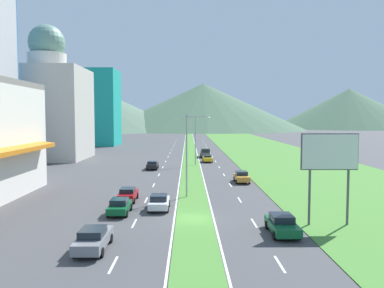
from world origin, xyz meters
The scene contains 52 objects.
ground_plane centered at (0.00, 0.00, 0.00)m, with size 600.00×600.00×0.00m, color #424244.
grass_median centered at (0.00, 60.00, 0.03)m, with size 3.20×240.00×0.06m, color #477F33.
grass_verge_right centered at (20.60, 60.00, 0.03)m, with size 24.00×240.00×0.06m, color #477F33.
lane_dash_left_1 centered at (-5.10, -10.67, 0.01)m, with size 0.16×2.80×0.01m, color silver.
lane_dash_left_2 centered at (-5.10, -1.34, 0.01)m, with size 0.16×2.80×0.01m, color silver.
lane_dash_left_3 centered at (-5.10, 8.00, 0.01)m, with size 0.16×2.80×0.01m, color silver.
lane_dash_left_4 centered at (-5.10, 17.33, 0.01)m, with size 0.16×2.80×0.01m, color silver.
lane_dash_left_5 centered at (-5.10, 26.66, 0.01)m, with size 0.16×2.80×0.01m, color silver.
lane_dash_left_6 centered at (-5.10, 35.99, 0.01)m, with size 0.16×2.80×0.01m, color silver.
lane_dash_left_7 centered at (-5.10, 45.33, 0.01)m, with size 0.16×2.80×0.01m, color silver.
lane_dash_left_8 centered at (-5.10, 54.66, 0.01)m, with size 0.16×2.80×0.01m, color silver.
lane_dash_left_9 centered at (-5.10, 63.99, 0.01)m, with size 0.16×2.80×0.01m, color silver.
lane_dash_left_10 centered at (-5.10, 73.32, 0.01)m, with size 0.16×2.80×0.01m, color silver.
lane_dash_left_11 centered at (-5.10, 82.65, 0.01)m, with size 0.16×2.80×0.01m, color silver.
lane_dash_left_12 centered at (-5.10, 91.99, 0.01)m, with size 0.16×2.80×0.01m, color silver.
lane_dash_left_13 centered at (-5.10, 101.32, 0.01)m, with size 0.16×2.80×0.01m, color silver.
lane_dash_left_14 centered at (-5.10, 110.65, 0.01)m, with size 0.16×2.80×0.01m, color silver.
lane_dash_left_15 centered at (-5.10, 119.98, 0.01)m, with size 0.16×2.80×0.01m, color silver.
lane_dash_right_1 centered at (5.10, -10.67, 0.01)m, with size 0.16×2.80×0.01m, color silver.
lane_dash_right_2 centered at (5.10, -1.34, 0.01)m, with size 0.16×2.80×0.01m, color silver.
lane_dash_right_3 centered at (5.10, 8.00, 0.01)m, with size 0.16×2.80×0.01m, color silver.
lane_dash_right_4 centered at (5.10, 17.33, 0.01)m, with size 0.16×2.80×0.01m, color silver.
lane_dash_right_5 centered at (5.10, 26.66, 0.01)m, with size 0.16×2.80×0.01m, color silver.
lane_dash_right_6 centered at (5.10, 35.99, 0.01)m, with size 0.16×2.80×0.01m, color silver.
lane_dash_right_7 centered at (5.10, 45.33, 0.01)m, with size 0.16×2.80×0.01m, color silver.
lane_dash_right_8 centered at (5.10, 54.66, 0.01)m, with size 0.16×2.80×0.01m, color silver.
lane_dash_right_9 centered at (5.10, 63.99, 0.01)m, with size 0.16×2.80×0.01m, color silver.
lane_dash_right_10 centered at (5.10, 73.32, 0.01)m, with size 0.16×2.80×0.01m, color silver.
lane_dash_right_11 centered at (5.10, 82.65, 0.01)m, with size 0.16×2.80×0.01m, color silver.
lane_dash_right_12 centered at (5.10, 91.99, 0.01)m, with size 0.16×2.80×0.01m, color silver.
lane_dash_right_13 centered at (5.10, 101.32, 0.01)m, with size 0.16×2.80×0.01m, color silver.
lane_dash_right_14 centered at (5.10, 110.65, 0.01)m, with size 0.16×2.80×0.01m, color silver.
lane_dash_right_15 centered at (5.10, 119.98, 0.01)m, with size 0.16×2.80×0.01m, color silver.
edge_line_median_left centered at (-1.75, 60.00, 0.01)m, with size 0.16×240.00×0.01m, color silver.
edge_line_median_right centered at (1.75, 60.00, 0.01)m, with size 0.16×240.00×0.01m, color silver.
domed_building centered at (-30.64, 50.61, 11.35)m, with size 15.92×15.92×28.65m.
midrise_colored centered at (-30.32, 92.27, 12.05)m, with size 14.18×14.18×24.09m, color teal.
hill_far_left centered at (-79.13, 240.48, 17.54)m, with size 155.33×155.33×35.08m, color #516B56.
hill_far_center centered at (10.36, 250.14, 16.70)m, with size 146.25×146.25×33.40m, color #47664C.
hill_far_right centered at (131.71, 286.87, 16.27)m, with size 124.04×124.04×32.54m, color #47664C.
street_lamp_near centered at (-0.40, 9.49, 5.33)m, with size 2.77×0.36×9.29m.
street_lamp_mid centered at (0.44, 38.73, 5.30)m, with size 3.34×0.43×9.13m.
billboard_roadside centered at (11.15, -2.13, 5.77)m, with size 4.77×0.28×7.69m.
car_0 centered at (-6.71, 33.24, 0.75)m, with size 1.94×4.17×1.43m.
car_1 centered at (3.38, 44.16, 0.72)m, with size 1.94×4.16×1.38m.
car_2 centered at (-3.35, 3.64, 0.75)m, with size 1.99×4.13×1.49m.
car_3 centered at (-7.00, 7.53, 0.74)m, with size 1.87×4.32×1.44m.
car_4 centered at (6.90, 19.55, 0.77)m, with size 1.93×4.27×1.52m.
car_5 centered at (-6.91, 1.95, 0.74)m, with size 1.89×4.27×1.46m.
car_6 centered at (6.74, -4.44, 0.75)m, with size 2.02×4.60×1.48m.
car_7 centered at (-6.96, -7.95, 0.78)m, with size 1.97×4.77×1.53m.
pickup_truck_0 centered at (3.36, 53.75, 0.98)m, with size 2.18×5.40×2.00m.
Camera 1 is at (-0.52, -33.96, 8.99)m, focal length 36.51 mm.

